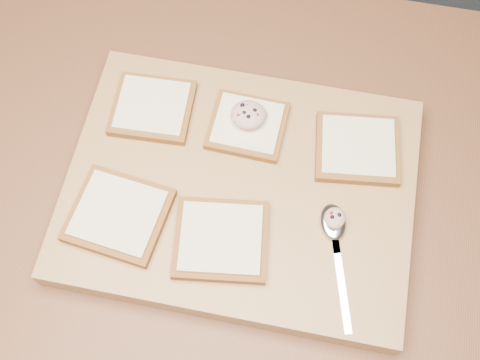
# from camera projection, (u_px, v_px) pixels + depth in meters

# --- Properties ---
(ground) EXTENTS (4.00, 4.00, 0.00)m
(ground) POSITION_uv_depth(u_px,v_px,m) (250.00, 310.00, 1.74)
(ground) COLOR #515459
(ground) RESTS_ON ground
(island_counter) EXTENTS (2.00, 0.80, 0.90)m
(island_counter) POSITION_uv_depth(u_px,v_px,m) (253.00, 265.00, 1.33)
(island_counter) COLOR slate
(island_counter) RESTS_ON ground
(cutting_board) EXTENTS (0.51, 0.38, 0.04)m
(cutting_board) POSITION_uv_depth(u_px,v_px,m) (240.00, 190.00, 0.89)
(cutting_board) COLOR tan
(cutting_board) RESTS_ON island_counter
(bread_far_left) EXTENTS (0.12, 0.12, 0.02)m
(bread_far_left) POSITION_uv_depth(u_px,v_px,m) (153.00, 108.00, 0.92)
(bread_far_left) COLOR brown
(bread_far_left) RESTS_ON cutting_board
(bread_far_center) EXTENTS (0.12, 0.11, 0.02)m
(bread_far_center) POSITION_uv_depth(u_px,v_px,m) (247.00, 125.00, 0.91)
(bread_far_center) COLOR brown
(bread_far_center) RESTS_ON cutting_board
(bread_far_right) EXTENTS (0.14, 0.13, 0.02)m
(bread_far_right) POSITION_uv_depth(u_px,v_px,m) (358.00, 148.00, 0.89)
(bread_far_right) COLOR brown
(bread_far_right) RESTS_ON cutting_board
(bread_near_left) EXTENTS (0.14, 0.14, 0.02)m
(bread_near_left) POSITION_uv_depth(u_px,v_px,m) (119.00, 215.00, 0.85)
(bread_near_left) COLOR brown
(bread_near_left) RESTS_ON cutting_board
(bread_near_center) EXTENTS (0.14, 0.13, 0.02)m
(bread_near_center) POSITION_uv_depth(u_px,v_px,m) (221.00, 239.00, 0.83)
(bread_near_center) COLOR brown
(bread_near_center) RESTS_ON cutting_board
(tuna_salad_dollop) EXTENTS (0.05, 0.05, 0.02)m
(tuna_salad_dollop) POSITION_uv_depth(u_px,v_px,m) (248.00, 115.00, 0.89)
(tuna_salad_dollop) COLOR #DEA48E
(tuna_salad_dollop) RESTS_ON bread_far_center
(spoon) EXTENTS (0.07, 0.18, 0.01)m
(spoon) POSITION_uv_depth(u_px,v_px,m) (334.00, 231.00, 0.84)
(spoon) COLOR silver
(spoon) RESTS_ON cutting_board
(spoon_salad) EXTENTS (0.03, 0.03, 0.02)m
(spoon_salad) POSITION_uv_depth(u_px,v_px,m) (335.00, 218.00, 0.83)
(spoon_salad) COLOR #DEA48E
(spoon_salad) RESTS_ON spoon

